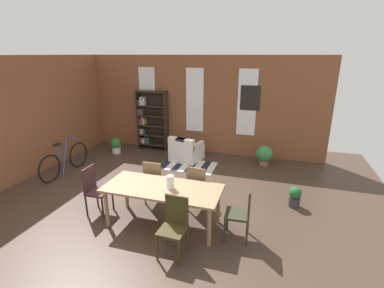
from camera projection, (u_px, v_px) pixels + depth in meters
ground_plane at (138, 213)px, 5.59m from camera, size 10.23×10.23×0.00m
back_wall_brick at (195, 105)px, 8.76m from camera, size 7.85×0.12×2.99m
window_pane_0 at (148, 98)px, 9.10m from camera, size 0.55×0.02×1.94m
window_pane_1 at (195, 100)px, 8.65m from camera, size 0.55×0.02×1.94m
window_pane_2 at (247, 103)px, 8.21m from camera, size 0.55×0.02×1.94m
dining_table at (162, 191)px, 5.02m from camera, size 2.10×0.90×0.75m
vase_on_table at (170, 182)px, 4.91m from camera, size 0.13×0.13×0.24m
tealight_candle_0 at (167, 193)px, 4.75m from camera, size 0.04×0.04×0.03m
dining_chair_far_left at (155, 180)px, 5.82m from camera, size 0.42×0.42×0.95m
dining_chair_near_right at (174, 224)px, 4.31m from camera, size 0.42×0.42×0.95m
dining_chair_head_right at (242, 211)px, 4.67m from camera, size 0.42×0.42×0.95m
dining_chair_far_right at (198, 186)px, 5.55m from camera, size 0.44×0.44×0.95m
dining_chair_head_left at (95, 188)px, 5.46m from camera, size 0.41×0.41×0.95m
bookshelf_tall at (151, 120)px, 9.11m from camera, size 1.00×0.30×1.91m
armchair_white at (186, 151)px, 8.27m from camera, size 0.94×0.94×0.75m
bicycle_second at (65, 161)px, 7.33m from camera, size 0.44×1.75×0.91m
potted_plant_by_shelf at (264, 155)px, 7.90m from camera, size 0.46×0.46×0.56m
potted_plant_corner at (116, 145)px, 8.86m from camera, size 0.33×0.33×0.49m
potted_plant_window at (295, 196)px, 5.76m from camera, size 0.25×0.25×0.43m
striped_rug at (189, 165)px, 7.93m from camera, size 1.51×0.96×0.01m
framed_picture at (250, 98)px, 8.13m from camera, size 0.56×0.03×0.72m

